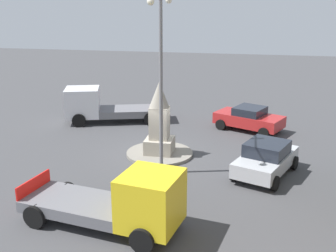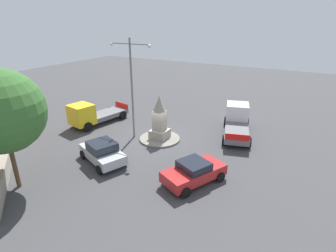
{
  "view_description": "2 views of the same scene",
  "coord_description": "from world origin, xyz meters",
  "px_view_note": "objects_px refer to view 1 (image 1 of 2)",
  "views": [
    {
      "loc": [
        -19.92,
        -4.29,
        7.84
      ],
      "look_at": [
        0.87,
        -0.27,
        1.3
      ],
      "focal_mm": 45.51,
      "sensor_mm": 36.0,
      "label": 1
    },
    {
      "loc": [
        10.73,
        -17.67,
        9.51
      ],
      "look_at": [
        0.38,
        0.74,
        1.04
      ],
      "focal_mm": 28.85,
      "sensor_mm": 36.0,
      "label": 2
    }
  ],
  "objects_px": {
    "streetlamp": "(161,66)",
    "truck_white_parked_right": "(100,106)",
    "car_silver_waiting": "(266,158)",
    "car_red_approaching": "(249,118)",
    "truck_yellow_far_side": "(124,202)",
    "monument": "(159,122)"
  },
  "relations": [
    {
      "from": "streetlamp",
      "to": "car_silver_waiting",
      "type": "bearing_deg",
      "value": -81.63
    },
    {
      "from": "monument",
      "to": "car_silver_waiting",
      "type": "bearing_deg",
      "value": -106.35
    },
    {
      "from": "car_red_approaching",
      "to": "truck_yellow_far_side",
      "type": "height_order",
      "value": "truck_yellow_far_side"
    },
    {
      "from": "car_silver_waiting",
      "to": "car_red_approaching",
      "type": "relative_size",
      "value": 0.98
    },
    {
      "from": "truck_white_parked_right",
      "to": "monument",
      "type": "bearing_deg",
      "value": -135.66
    },
    {
      "from": "car_silver_waiting",
      "to": "truck_yellow_far_side",
      "type": "distance_m",
      "value": 7.61
    },
    {
      "from": "monument",
      "to": "truck_yellow_far_side",
      "type": "distance_m",
      "value": 7.37
    },
    {
      "from": "streetlamp",
      "to": "truck_white_parked_right",
      "type": "distance_m",
      "value": 9.93
    },
    {
      "from": "car_silver_waiting",
      "to": "truck_yellow_far_side",
      "type": "xyz_separation_m",
      "value": [
        -5.8,
        4.93,
        0.26
      ]
    },
    {
      "from": "monument",
      "to": "truck_white_parked_right",
      "type": "relative_size",
      "value": 0.57
    },
    {
      "from": "car_silver_waiting",
      "to": "car_red_approaching",
      "type": "xyz_separation_m",
      "value": [
        6.64,
        0.83,
        -0.05
      ]
    },
    {
      "from": "monument",
      "to": "car_red_approaching",
      "type": "distance_m",
      "value": 6.82
    },
    {
      "from": "car_silver_waiting",
      "to": "truck_white_parked_right",
      "type": "height_order",
      "value": "truck_white_parked_right"
    },
    {
      "from": "streetlamp",
      "to": "car_red_approaching",
      "type": "height_order",
      "value": "streetlamp"
    },
    {
      "from": "monument",
      "to": "truck_yellow_far_side",
      "type": "relative_size",
      "value": 0.61
    },
    {
      "from": "car_red_approaching",
      "to": "truck_white_parked_right",
      "type": "bearing_deg",
      "value": 90.21
    },
    {
      "from": "car_red_approaching",
      "to": "monument",
      "type": "bearing_deg",
      "value": 139.14
    },
    {
      "from": "monument",
      "to": "streetlamp",
      "type": "bearing_deg",
      "value": -165.96
    },
    {
      "from": "car_red_approaching",
      "to": "truck_white_parked_right",
      "type": "height_order",
      "value": "truck_white_parked_right"
    },
    {
      "from": "truck_yellow_far_side",
      "to": "monument",
      "type": "bearing_deg",
      "value": 2.41
    },
    {
      "from": "truck_yellow_far_side",
      "to": "car_silver_waiting",
      "type": "bearing_deg",
      "value": -40.38
    },
    {
      "from": "streetlamp",
      "to": "truck_yellow_far_side",
      "type": "height_order",
      "value": "streetlamp"
    }
  ]
}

